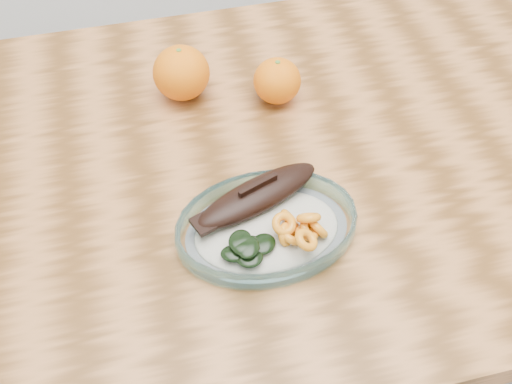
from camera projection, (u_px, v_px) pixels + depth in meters
ground at (272, 375)px, 1.53m from camera, size 3.00×3.00×0.00m
dining_table at (279, 196)px, 1.04m from camera, size 1.20×0.80×0.75m
plated_meal at (267, 225)px, 0.85m from camera, size 0.46×0.46×0.07m
orange_left at (181, 73)px, 1.02m from camera, size 0.09×0.09×0.09m
orange_right at (277, 81)px, 1.02m from camera, size 0.08×0.08×0.08m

